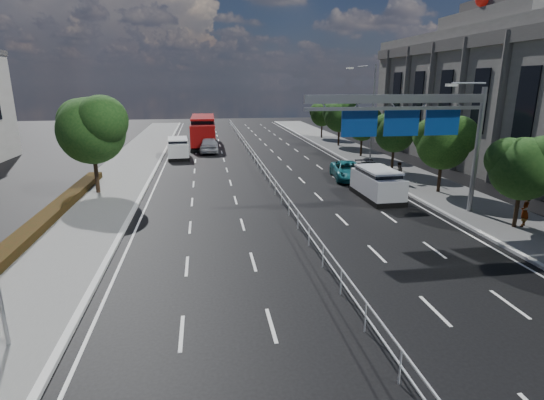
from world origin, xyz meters
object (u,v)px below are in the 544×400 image
object	(u,v)px
parked_car_dark	(371,171)
overhead_gantry	(416,117)
silver_minivan	(377,184)
pedestrian_a	(525,211)
near_car_silver	(209,145)
white_minivan	(178,148)
parked_car_teal	(348,171)
red_bus	(203,130)
near_car_dark	(197,123)
pedestrian_b	(398,173)

from	to	relation	value
parked_car_dark	overhead_gantry	bearing A→B (deg)	-95.88
silver_minivan	overhead_gantry	bearing A→B (deg)	-87.35
parked_car_dark	pedestrian_a	size ratio (longest dim) A/B	2.67
near_car_silver	pedestrian_a	xyz separation A→B (m)	(15.86, -28.02, 0.11)
white_minivan	parked_car_dark	world-z (taller)	white_minivan
near_car_silver	parked_car_teal	bearing A→B (deg)	126.00
red_bus	silver_minivan	size ratio (longest dim) A/B	2.43
near_car_silver	near_car_dark	bearing A→B (deg)	-85.63
overhead_gantry	silver_minivan	bearing A→B (deg)	93.48
silver_minivan	parked_car_dark	xyz separation A→B (m)	(1.80, 5.46, -0.35)
white_minivan	pedestrian_b	distance (m)	22.26
near_car_dark	silver_minivan	distance (m)	49.60
overhead_gantry	parked_car_dark	xyz separation A→B (m)	(1.56, 9.41, -4.97)
silver_minivan	pedestrian_a	distance (m)	8.72
white_minivan	red_bus	distance (m)	9.18
near_car_dark	silver_minivan	bearing A→B (deg)	106.39
overhead_gantry	pedestrian_a	distance (m)	7.45
overhead_gantry	red_bus	xyz separation A→B (m)	(-11.47, 30.64, -3.78)
near_car_silver	overhead_gantry	bearing A→B (deg)	114.55
near_car_dark	pedestrian_b	bearing A→B (deg)	111.07
near_car_dark	pedestrian_a	xyz separation A→B (m)	(17.45, -55.06, 0.24)
red_bus	parked_car_dark	distance (m)	24.94
parked_car_dark	pedestrian_a	bearing A→B (deg)	-71.14
overhead_gantry	silver_minivan	size ratio (longest dim) A/B	2.11
near_car_dark	overhead_gantry	bearing A→B (deg)	105.59
near_car_silver	parked_car_dark	xyz separation A→B (m)	(12.45, -15.58, -0.21)
red_bus	near_car_dark	xyz separation A→B (m)	(-1.01, 21.38, -1.11)
white_minivan	pedestrian_a	xyz separation A→B (m)	(19.02, -24.91, -0.04)
parked_car_dark	silver_minivan	bearing A→B (deg)	-104.71
near_car_dark	pedestrian_b	distance (m)	47.19
pedestrian_b	near_car_dark	bearing A→B (deg)	-69.88
red_bus	pedestrian_a	world-z (taller)	red_bus
white_minivan	near_car_silver	xyz separation A→B (m)	(3.16, 3.12, -0.15)
pedestrian_a	silver_minivan	bearing A→B (deg)	-94.75
red_bus	near_car_dark	distance (m)	21.43
white_minivan	near_car_silver	distance (m)	4.44
silver_minivan	pedestrian_b	distance (m)	4.63
white_minivan	near_car_dark	xyz separation A→B (m)	(1.56, 30.15, -0.28)
parked_car_dark	near_car_silver	bearing A→B (deg)	132.17
parked_car_dark	red_bus	bearing A→B (deg)	125.07
overhead_gantry	near_car_silver	distance (m)	27.66
parked_car_teal	parked_car_dark	distance (m)	1.84
overhead_gantry	pedestrian_a	bearing A→B (deg)	-31.46
parked_car_teal	silver_minivan	bearing A→B (deg)	-82.24
parked_car_teal	near_car_dark	bearing A→B (deg)	113.92
silver_minivan	white_minivan	bearing A→B (deg)	126.78
red_bus	silver_minivan	bearing A→B (deg)	-66.50
overhead_gantry	pedestrian_a	size ratio (longest dim) A/B	6.25
near_car_dark	parked_car_dark	size ratio (longest dim) A/B	1.00
pedestrian_b	parked_car_dark	bearing A→B (deg)	-56.13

